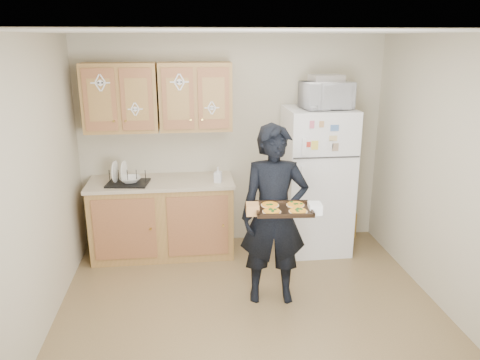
# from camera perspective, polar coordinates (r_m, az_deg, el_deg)

# --- Properties ---
(floor) EXTENTS (3.60, 3.60, 0.00)m
(floor) POSITION_cam_1_polar(r_m,az_deg,el_deg) (4.45, 1.56, -16.57)
(floor) COLOR brown
(floor) RESTS_ON ground
(ceiling) EXTENTS (3.60, 3.60, 0.00)m
(ceiling) POSITION_cam_1_polar(r_m,az_deg,el_deg) (3.71, 1.88, 17.59)
(ceiling) COLOR white
(ceiling) RESTS_ON wall_back
(wall_back) EXTENTS (3.60, 0.04, 2.50)m
(wall_back) POSITION_cam_1_polar(r_m,az_deg,el_deg) (5.63, -0.94, 4.59)
(wall_back) COLOR #BDB399
(wall_back) RESTS_ON floor
(wall_front) EXTENTS (3.60, 0.04, 2.50)m
(wall_front) POSITION_cam_1_polar(r_m,az_deg,el_deg) (2.29, 8.42, -15.16)
(wall_front) COLOR #BDB399
(wall_front) RESTS_ON floor
(wall_left) EXTENTS (0.04, 3.60, 2.50)m
(wall_left) POSITION_cam_1_polar(r_m,az_deg,el_deg) (4.06, -24.32, -1.92)
(wall_left) COLOR #BDB399
(wall_left) RESTS_ON floor
(wall_right) EXTENTS (0.04, 3.60, 2.50)m
(wall_right) POSITION_cam_1_polar(r_m,az_deg,el_deg) (4.52, 24.92, -0.17)
(wall_right) COLOR #BDB399
(wall_right) RESTS_ON floor
(refrigerator) EXTENTS (0.75, 0.70, 1.70)m
(refrigerator) POSITION_cam_1_polar(r_m,az_deg,el_deg) (5.55, 9.27, -0.08)
(refrigerator) COLOR white
(refrigerator) RESTS_ON floor
(base_cabinet) EXTENTS (1.60, 0.60, 0.86)m
(base_cabinet) POSITION_cam_1_polar(r_m,az_deg,el_deg) (5.54, -9.37, -4.72)
(base_cabinet) COLOR olive
(base_cabinet) RESTS_ON floor
(countertop) EXTENTS (1.64, 0.64, 0.04)m
(countertop) POSITION_cam_1_polar(r_m,az_deg,el_deg) (5.39, -9.60, -0.28)
(countertop) COLOR #C8B09A
(countertop) RESTS_ON base_cabinet
(upper_cab_left) EXTENTS (0.80, 0.33, 0.75)m
(upper_cab_left) POSITION_cam_1_polar(r_m,az_deg,el_deg) (5.37, -14.36, 9.69)
(upper_cab_left) COLOR olive
(upper_cab_left) RESTS_ON wall_back
(upper_cab_right) EXTENTS (0.80, 0.33, 0.75)m
(upper_cab_right) POSITION_cam_1_polar(r_m,az_deg,el_deg) (5.32, -5.45, 10.08)
(upper_cab_right) COLOR olive
(upper_cab_right) RESTS_ON wall_back
(cereal_box) EXTENTS (0.20, 0.07, 0.32)m
(cereal_box) POSITION_cam_1_polar(r_m,az_deg,el_deg) (6.15, 13.01, -5.41)
(cereal_box) COLOR #EACA52
(cereal_box) RESTS_ON floor
(person) EXTENTS (0.66, 0.47, 1.73)m
(person) POSITION_cam_1_polar(r_m,az_deg,el_deg) (4.39, 4.17, -4.38)
(person) COLOR black
(person) RESTS_ON floor
(baking_tray) EXTENTS (0.51, 0.39, 0.04)m
(baking_tray) POSITION_cam_1_polar(r_m,az_deg,el_deg) (4.06, 5.35, -3.62)
(baking_tray) COLOR black
(baking_tray) RESTS_ON person
(pizza_front_left) EXTENTS (0.16, 0.16, 0.02)m
(pizza_front_left) POSITION_cam_1_polar(r_m,az_deg,el_deg) (3.97, 3.89, -3.82)
(pizza_front_left) COLOR #FF9E20
(pizza_front_left) RESTS_ON baking_tray
(pizza_front_right) EXTENTS (0.16, 0.16, 0.02)m
(pizza_front_right) POSITION_cam_1_polar(r_m,az_deg,el_deg) (4.00, 7.10, -3.76)
(pizza_front_right) COLOR #FF9E20
(pizza_front_right) RESTS_ON baking_tray
(pizza_back_left) EXTENTS (0.16, 0.16, 0.02)m
(pizza_back_left) POSITION_cam_1_polar(r_m,az_deg,el_deg) (4.12, 3.68, -3.02)
(pizza_back_left) COLOR #FF9E20
(pizza_back_left) RESTS_ON baking_tray
(pizza_back_right) EXTENTS (0.16, 0.16, 0.02)m
(pizza_back_right) POSITION_cam_1_polar(r_m,az_deg,el_deg) (4.14, 6.77, -2.98)
(pizza_back_right) COLOR #FF9E20
(pizza_back_right) RESTS_ON baking_tray
(microwave) EXTENTS (0.58, 0.43, 0.30)m
(microwave) POSITION_cam_1_polar(r_m,az_deg,el_deg) (5.31, 10.47, 10.11)
(microwave) COLOR white
(microwave) RESTS_ON refrigerator
(foil_pan) EXTENTS (0.37, 0.28, 0.07)m
(foil_pan) POSITION_cam_1_polar(r_m,az_deg,el_deg) (5.32, 10.49, 12.13)
(foil_pan) COLOR silver
(foil_pan) RESTS_ON microwave
(dish_rack) EXTENTS (0.48, 0.39, 0.18)m
(dish_rack) POSITION_cam_1_polar(r_m,az_deg,el_deg) (5.31, -13.56, 0.44)
(dish_rack) COLOR black
(dish_rack) RESTS_ON countertop
(bowl) EXTENTS (0.26, 0.26, 0.06)m
(bowl) POSITION_cam_1_polar(r_m,az_deg,el_deg) (5.32, -13.24, 0.06)
(bowl) COLOR silver
(bowl) RESTS_ON dish_rack
(soap_bottle) EXTENTS (0.10, 0.10, 0.18)m
(soap_bottle) POSITION_cam_1_polar(r_m,az_deg,el_deg) (5.24, -2.71, 0.66)
(soap_bottle) COLOR white
(soap_bottle) RESTS_ON countertop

